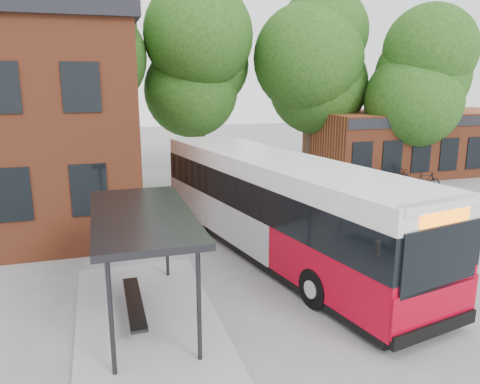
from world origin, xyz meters
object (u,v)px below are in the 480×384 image
object	(u,v)px
bicycle_6	(397,177)
bicycle_2	(358,186)
city_bus	(277,207)
bicycle_4	(385,184)
bicycle_5	(401,182)
bicycle_1	(344,188)
bus_shelter	(144,266)
bicycle_3	(360,181)
bicycle_7	(425,181)
bicycle_0	(344,187)

from	to	relation	value
bicycle_6	bicycle_2	bearing A→B (deg)	100.58
bicycle_6	city_bus	bearing A→B (deg)	119.86
bicycle_2	bicycle_4	bearing A→B (deg)	-118.33
city_bus	bicycle_4	size ratio (longest dim) A/B	7.83
bicycle_4	bicycle_5	distance (m)	1.08
city_bus	bicycle_1	xyz separation A→B (m)	(6.51, 6.85, -1.27)
bus_shelter	bicycle_6	bearing A→B (deg)	36.54
bicycle_2	bicycle_4	distance (m)	1.49
bicycle_3	bicycle_7	xyz separation A→B (m)	(3.67, -0.79, -0.04)
bicycle_1	bicycle_3	xyz separation A→B (m)	(1.48, 0.81, 0.08)
bicycle_4	bicycle_0	bearing A→B (deg)	87.17
bicycle_2	bicycle_3	xyz separation A→B (m)	(0.41, 0.46, 0.14)
bus_shelter	bicycle_0	distance (m)	15.36
bicycle_0	bicycle_7	xyz separation A→B (m)	(5.13, 0.03, 0.02)
bicycle_1	bicycle_3	world-z (taller)	bicycle_3
bicycle_2	bicycle_4	world-z (taller)	bicycle_4
bus_shelter	bicycle_0	size ratio (longest dim) A/B	3.78
bus_shelter	bicycle_1	size ratio (longest dim) A/B	4.59
bicycle_5	bicycle_6	bearing A→B (deg)	-23.99
bus_shelter	bicycle_2	xyz separation A→B (m)	(12.48, 10.58, -1.05)
bicycle_0	bicycle_6	world-z (taller)	bicycle_0
city_bus	bicycle_2	distance (m)	10.54
bus_shelter	bicycle_7	size ratio (longest dim) A/B	4.18
city_bus	bicycle_2	size ratio (longest dim) A/B	8.92
bicycle_2	bicycle_7	world-z (taller)	bicycle_7
city_bus	bicycle_6	size ratio (longest dim) A/B	7.62
bicycle_0	bicycle_1	distance (m)	0.03
bicycle_1	bicycle_5	size ratio (longest dim) A/B	0.88
bicycle_3	bicycle_5	bearing A→B (deg)	-132.35
bicycle_2	bicycle_4	size ratio (longest dim) A/B	0.88
bicycle_4	bicycle_6	size ratio (longest dim) A/B	0.97
bicycle_4	bicycle_1	bearing A→B (deg)	86.96
bicycle_3	bicycle_2	bearing A→B (deg)	114.15
bus_shelter	bicycle_5	distance (m)	18.25
city_bus	bicycle_1	bearing A→B (deg)	35.04
bicycle_2	bicycle_3	world-z (taller)	bicycle_3
bicycle_2	bicycle_5	size ratio (longest dim) A/B	0.88
bus_shelter	bicycle_4	bearing A→B (deg)	36.34
bicycle_5	city_bus	bearing A→B (deg)	128.54
bicycle_5	bicycle_4	bearing A→B (deg)	98.20
bicycle_0	bicycle_6	size ratio (longest dim) A/B	1.04
bus_shelter	bicycle_7	distance (m)	19.49
bicycle_2	bicycle_4	xyz separation A→B (m)	(1.46, -0.32, 0.06)
bicycle_3	bicycle_4	world-z (taller)	bicycle_3
bicycle_0	bicycle_5	bearing A→B (deg)	-99.85
bicycle_1	bicycle_6	xyz separation A→B (m)	(4.29, 1.41, 0.01)
city_bus	bicycle_7	xyz separation A→B (m)	(11.66, 6.87, -1.23)
city_bus	bicycle_5	world-z (taller)	city_bus
bicycle_4	bicycle_6	world-z (taller)	bicycle_6
bus_shelter	bicycle_2	bearing A→B (deg)	40.28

